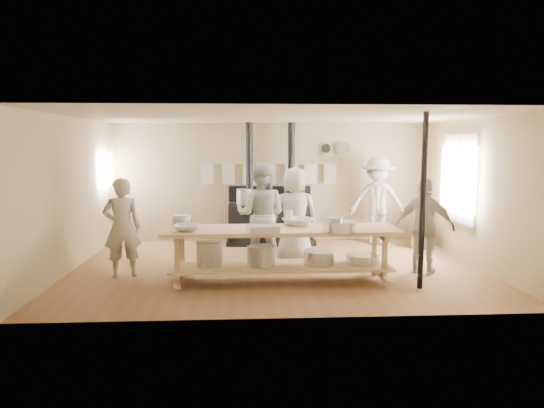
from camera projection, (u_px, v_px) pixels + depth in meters
name	position (u px, v px, depth m)	size (l,w,h in m)	color
ground	(277.00, 267.00, 8.46)	(7.00, 7.00, 0.00)	brown
room_shell	(277.00, 175.00, 8.26)	(7.00, 7.00, 7.00)	tan
window_right	(460.00, 179.00, 9.06)	(0.09, 1.50, 1.65)	beige
left_opening	(105.00, 170.00, 10.06)	(0.00, 0.90, 0.90)	white
stove	(270.00, 219.00, 10.49)	(1.90, 0.75, 2.60)	black
towel_rail	(270.00, 171.00, 10.65)	(3.00, 0.04, 0.47)	tan
back_wall_shelf	(336.00, 150.00, 10.71)	(0.63, 0.14, 0.32)	tan
prep_table	(280.00, 249.00, 7.50)	(3.60, 0.90, 0.85)	tan
support_post	(423.00, 202.00, 7.07)	(0.08, 0.08, 2.60)	black
cook_far_left	(122.00, 227.00, 7.79)	(0.59, 0.39, 1.61)	#B6AEA1
cook_left	(261.00, 215.00, 8.39)	(0.89, 0.69, 1.83)	#B6AEA1
cook_center	(294.00, 215.00, 8.76)	(0.85, 0.55, 1.74)	#B6AEA1
cook_right	(425.00, 226.00, 7.96)	(0.93, 0.39, 1.59)	#B6AEA1
cook_by_window	(378.00, 201.00, 10.35)	(1.21, 0.70, 1.87)	#B6AEA1
chair	(423.00, 234.00, 10.12)	(0.58, 0.58, 0.94)	brown
bowl_white_a	(187.00, 228.00, 7.21)	(0.39, 0.39, 0.09)	white
bowl_steel_a	(182.00, 222.00, 7.70)	(0.32, 0.32, 0.10)	silver
bowl_white_b	(298.00, 222.00, 7.74)	(0.46, 0.46, 0.11)	white
bowl_steel_b	(346.00, 227.00, 7.29)	(0.31, 0.31, 0.10)	silver
roasting_pan	(263.00, 229.00, 7.11)	(0.45, 0.30, 0.10)	#B2B2B7
mixing_bowl_large	(339.00, 226.00, 7.17)	(0.48, 0.48, 0.15)	silver
bucket_galv	(334.00, 224.00, 7.16)	(0.23, 0.23, 0.21)	gray
deep_bowl_enamel	(182.00, 220.00, 7.69)	(0.28, 0.28, 0.17)	white
pitcher	(288.00, 218.00, 7.78)	(0.14, 0.14, 0.23)	white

